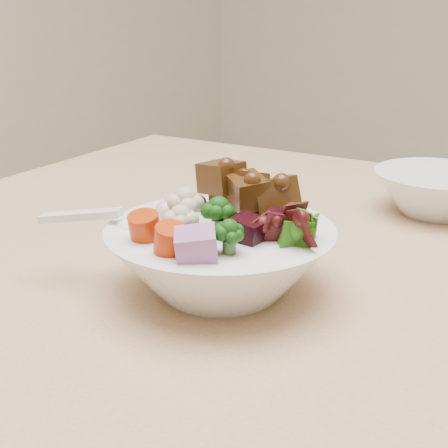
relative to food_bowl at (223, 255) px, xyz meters
The scene contains 3 objects.
food_bowl is the anchor object (origin of this frame).
soup_spoon 0.10m from the food_bowl, 149.53° to the right, with size 0.12×0.07×0.02m.
side_bowl 0.36m from the food_bowl, 77.98° to the left, with size 0.16×0.16×0.05m, color white, non-canonical shape.
Camera 1 is at (0.31, -0.58, 1.00)m, focal length 50.00 mm.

